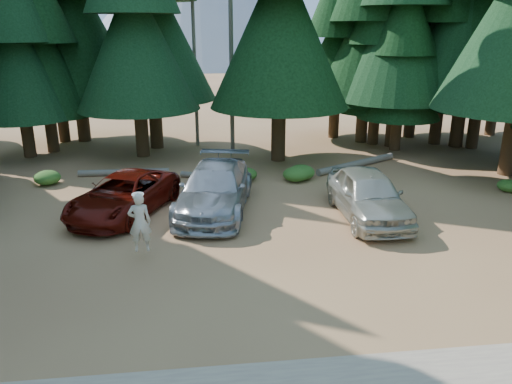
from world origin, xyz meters
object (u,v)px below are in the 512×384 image
at_px(silver_minivan_right, 368,195).
at_px(log_left, 124,172).
at_px(red_pickup, 124,195).
at_px(frisbee_player, 140,222).
at_px(silver_minivan_center, 215,189).
at_px(log_mid, 216,177).
at_px(log_right, 357,164).

xyz_separation_m(silver_minivan_right, log_left, (-9.79, 6.77, -0.76)).
bearing_deg(silver_minivan_right, red_pickup, 171.21).
distance_m(frisbee_player, log_left, 9.50).
distance_m(red_pickup, silver_minivan_right, 9.20).
bearing_deg(silver_minivan_right, silver_minivan_center, 166.21).
height_order(red_pickup, silver_minivan_center, silver_minivan_center).
distance_m(log_left, log_mid, 4.55).
xyz_separation_m(frisbee_player, log_right, (9.86, 9.36, -1.03)).
height_order(silver_minivan_right, log_mid, silver_minivan_right).
distance_m(silver_minivan_right, log_left, 11.92).
bearing_deg(silver_minivan_right, log_right, 75.70).
xyz_separation_m(silver_minivan_center, frisbee_player, (-2.44, -3.94, 0.31)).
bearing_deg(log_left, frisbee_player, -78.33).
bearing_deg(frisbee_player, log_left, -84.14).
distance_m(red_pickup, log_left, 5.37).
xyz_separation_m(log_mid, log_right, (7.24, 1.42, 0.03)).
distance_m(silver_minivan_center, silver_minivan_right, 5.79).
distance_m(red_pickup, log_mid, 5.41).
bearing_deg(silver_minivan_right, log_mid, 135.55).
xyz_separation_m(silver_minivan_right, log_mid, (-5.44, 5.42, -0.76)).
xyz_separation_m(red_pickup, log_mid, (3.64, 3.95, -0.62)).
height_order(red_pickup, silver_minivan_right, silver_minivan_right).
relative_size(red_pickup, log_mid, 1.56).
xyz_separation_m(red_pickup, log_right, (10.88, 5.37, -0.59)).
relative_size(red_pickup, log_right, 1.02).
relative_size(frisbee_player, log_mid, 0.54).
bearing_deg(silver_minivan_center, frisbee_player, -110.36).
distance_m(silver_minivan_right, log_mid, 7.72).
bearing_deg(silver_minivan_center, silver_minivan_right, -2.81).
bearing_deg(silver_minivan_center, log_mid, 98.95).
xyz_separation_m(red_pickup, log_left, (-0.71, 5.29, -0.61)).
bearing_deg(silver_minivan_right, log_left, 145.79).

